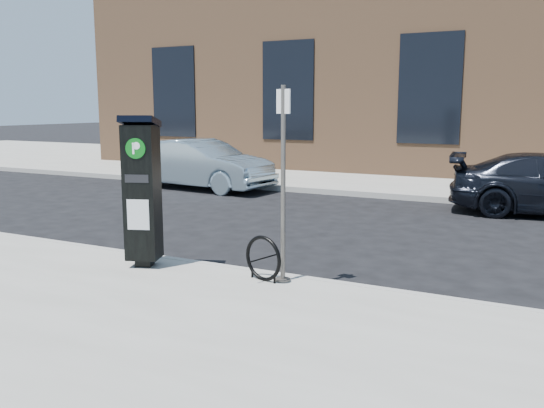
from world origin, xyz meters
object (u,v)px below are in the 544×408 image
Objects in this scene: sign_pole at (283,186)px; bike_rack at (263,259)px; parking_kiosk at (142,190)px; car_silver at (202,164)px.

sign_pole reaches higher than bike_rack.
parking_kiosk is 0.49× the size of car_silver.
parking_kiosk is 2.15m from sign_pole.
sign_pole reaches higher than car_silver.
car_silver is at bearing 143.25° from bike_rack.
sign_pole is at bearing 37.11° from bike_rack.
car_silver is at bearing 147.03° from sign_pole.
bike_rack is 9.88m from car_silver.
sign_pole is at bearing -134.14° from car_silver.
bike_rack is at bearing -15.57° from parking_kiosk.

